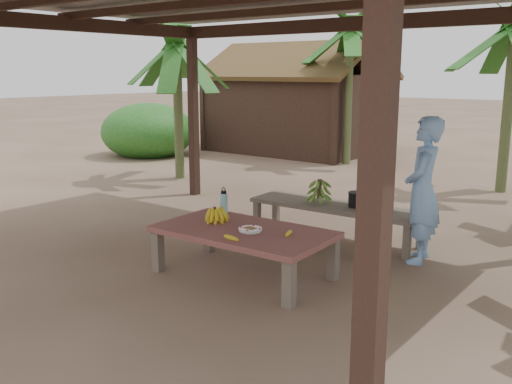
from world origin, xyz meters
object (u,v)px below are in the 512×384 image
Objects in this scene: bench at (335,209)px; cooking_pot at (357,200)px; ripe_banana_bunch at (215,213)px; work_table at (243,235)px; plate at (250,230)px; woman at (423,190)px; water_flask at (224,203)px.

bench is 0.31m from cooking_pot.
cooking_pot is (0.80, 1.72, -0.05)m from ripe_banana_bunch.
work_table is 6.38× the size of ripe_banana_bunch.
work_table is 7.60× the size of plate.
woman reaches higher than plate.
cooking_pot reaches higher than plate.
ripe_banana_bunch is 0.56m from plate.
work_table is 0.83× the size of bench.
plate is at bearing -7.87° from ripe_banana_bunch.
cooking_pot is at bearing -116.78° from woman.
cooking_pot is (0.91, 1.45, -0.09)m from water_flask.
water_flask reaches higher than plate.
plate reaches higher than bench.
water_flask is (-0.11, 0.28, 0.05)m from ripe_banana_bunch.
bench is 1.37× the size of woman.
bench is at bearing 65.35° from water_flask.
bench is 1.26m from woman.
water_flask is 1.71m from cooking_pot.
ripe_banana_bunch reaches higher than plate.
water_flask is at bearing 151.88° from plate.
plate reaches higher than work_table.
ripe_banana_bunch is 1.37× the size of cooking_pot.
work_table is 0.67m from water_flask.
ripe_banana_bunch reaches higher than bench.
work_table is 0.14m from plate.
cooking_pot is at bearing 76.15° from work_table.
work_table is 1.72m from bench.
plate is at bearing -97.91° from cooking_pot.
water_flask is (-0.64, -1.39, 0.24)m from bench.
plate is at bearing -92.15° from bench.
bench is at bearing -111.12° from woman.
plate is at bearing -49.54° from woman.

